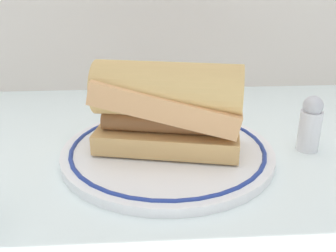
{
  "coord_description": "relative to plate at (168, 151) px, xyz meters",
  "views": [
    {
      "loc": [
        -0.03,
        -0.47,
        0.25
      ],
      "look_at": [
        0.0,
        0.02,
        0.04
      ],
      "focal_mm": 42.52,
      "sensor_mm": 36.0,
      "label": 1
    }
  ],
  "objects": [
    {
      "name": "ground_plane",
      "position": [
        -0.0,
        -0.02,
        -0.01
      ],
      "size": [
        1.5,
        1.5,
        0.0
      ],
      "primitive_type": "plane",
      "color": "white"
    },
    {
      "name": "plate",
      "position": [
        0.0,
        0.0,
        0.0
      ],
      "size": [
        0.29,
        0.29,
        0.01
      ],
      "color": "white",
      "rests_on": "ground_plane"
    },
    {
      "name": "sausage_sandwich",
      "position": [
        0.0,
        -0.0,
        0.07
      ],
      "size": [
        0.21,
        0.12,
        0.12
      ],
      "rotation": [
        0.0,
        0.0,
        -0.21
      ],
      "color": "tan",
      "rests_on": "plate"
    },
    {
      "name": "salt_shaker",
      "position": [
        0.2,
        0.01,
        0.03
      ],
      "size": [
        0.03,
        0.03,
        0.08
      ],
      "color": "white",
      "rests_on": "ground_plane"
    }
  ]
}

